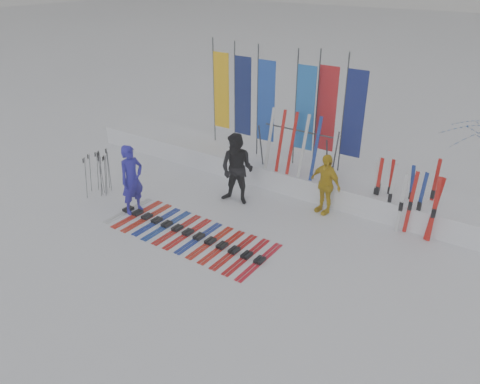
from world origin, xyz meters
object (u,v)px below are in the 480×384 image
Objects in this scene: ski_row at (188,233)px; person_yellow at (325,184)px; person_blue at (132,180)px; person_black at (237,169)px; ski_rack at (297,145)px.

person_yellow is at bearing 52.92° from ski_row.
person_black reaches higher than person_blue.
person_yellow is (2.13, 0.82, -0.16)m from person_black.
ski_rack is (0.95, 1.48, 0.43)m from person_black.
ski_row is 2.06× the size of ski_rack.
person_yellow is at bearing -29.25° from ski_rack.
person_yellow is 1.48m from ski_rack.
person_blue is 0.88× the size of ski_rack.
person_black is at bearing -37.89° from person_blue.
person_yellow is 0.38× the size of ski_row.
person_black is 1.81m from ski_rack.
person_blue is 0.95× the size of person_black.
person_black is at bearing -142.89° from person_yellow.
ski_row is at bearing -98.94° from person_black.
person_blue is 0.43× the size of ski_row.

